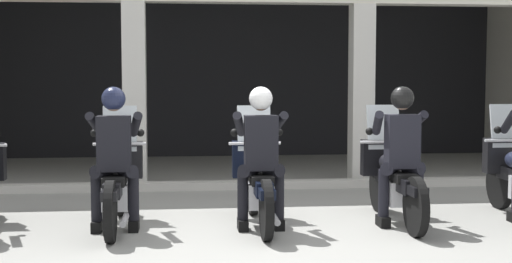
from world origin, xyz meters
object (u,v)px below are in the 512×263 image
(police_officer_left, at_px, (114,146))
(motorcycle_center, at_px, (258,181))
(police_officer_right, at_px, (401,144))
(motorcycle_left, at_px, (117,182))
(motorcycle_right, at_px, (393,179))
(police_officer_center, at_px, (261,145))

(police_officer_left, relative_size, motorcycle_center, 0.78)
(police_officer_left, relative_size, police_officer_right, 1.00)
(motorcycle_left, height_order, motorcycle_center, same)
(motorcycle_left, distance_m, motorcycle_right, 3.19)
(motorcycle_left, distance_m, police_officer_right, 3.24)
(motorcycle_left, height_order, police_officer_right, police_officer_right)
(motorcycle_right, xyz_separation_m, police_officer_right, (-0.00, -0.28, 0.44))
(motorcycle_right, height_order, police_officer_right, police_officer_right)
(police_officer_center, bearing_deg, motorcycle_center, 83.98)
(motorcycle_right, bearing_deg, motorcycle_left, 169.17)
(police_officer_left, xyz_separation_m, police_officer_center, (1.59, -0.09, 0.00))
(police_officer_center, bearing_deg, motorcycle_right, 4.84)
(police_officer_left, bearing_deg, motorcycle_right, -6.70)
(motorcycle_left, xyz_separation_m, motorcycle_right, (3.19, -0.07, 0.00))
(motorcycle_left, bearing_deg, police_officer_center, -23.57)
(police_officer_left, relative_size, motorcycle_right, 0.78)
(police_officer_left, xyz_separation_m, police_officer_right, (3.19, -0.07, 0.00))
(motorcycle_left, relative_size, police_officer_left, 1.29)
(police_officer_right, bearing_deg, motorcycle_center, 160.88)
(police_officer_right, bearing_deg, police_officer_center, 170.98)
(police_officer_center, height_order, police_officer_right, same)
(motorcycle_right, bearing_deg, police_officer_center, -178.96)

